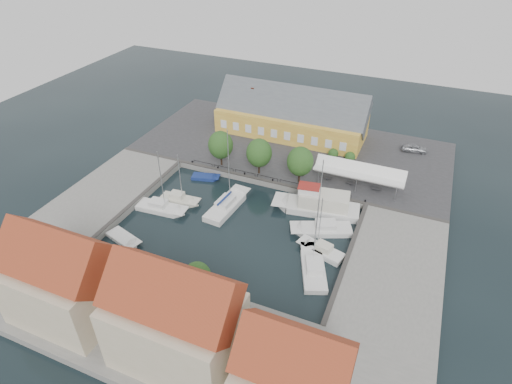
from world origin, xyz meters
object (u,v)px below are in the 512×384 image
car_silver (414,148)px  launch_sw (124,239)px  trawler (319,205)px  west_boat_b (179,200)px  tent_canopy (360,172)px  east_boat_c (313,269)px  car_red (260,152)px  center_sailboat (227,206)px  launch_nw (205,178)px  west_boat_c (161,209)px  east_boat_b (322,251)px  east_boat_a (323,230)px  warehouse (289,116)px

car_silver → launch_sw: (-34.20, -39.66, -1.66)m
trawler → west_boat_b: size_ratio=1.49×
tent_canopy → trawler: bearing=-119.4°
east_boat_c → west_boat_b: size_ratio=1.24×
car_red → west_boat_b: bearing=-142.6°
center_sailboat → launch_nw: (-7.09, 6.11, -0.27)m
car_silver → west_boat_c: (-33.27, -31.84, -1.49)m
west_boat_b → west_boat_c: 3.25m
center_sailboat → east_boat_b: bearing=-14.5°
trawler → east_boat_a: east_boat_a is taller
east_boat_a → east_boat_b: east_boat_a is taller
car_silver → west_boat_c: size_ratio=0.41×
car_silver → east_boat_b: (-8.29, -31.57, -1.49)m
car_red → east_boat_c: (16.99, -23.16, -1.40)m
east_boat_a → launch_sw: size_ratio=2.07×
car_red → west_boat_c: west_boat_c is taller
tent_canopy → launch_nw: bearing=-166.1°
east_boat_a → east_boat_b: size_ratio=1.33×
car_silver → car_red: bearing=105.0°
car_silver → west_boat_c: 46.08m
east_boat_b → east_boat_c: bearing=-91.2°
warehouse → east_boat_c: 37.27m
east_boat_a → west_boat_c: 24.36m
warehouse → trawler: bearing=-59.6°
car_red → launch_sw: bearing=-139.3°
car_red → east_boat_b: 26.01m
car_red → west_boat_c: bearing=-143.3°
west_boat_c → east_boat_c: bearing=-7.6°
car_silver → launch_nw: (-31.41, -21.32, -1.66)m
car_silver → launch_nw: 38.00m
car_red → west_boat_b: west_boat_b is taller
east_boat_b → launch_sw: east_boat_b is taller
warehouse → car_silver: size_ratio=6.45×
west_boat_b → trawler: bearing=16.9°
center_sailboat → trawler: 13.97m
trawler → west_boat_b: bearing=-163.1°
tent_canopy → east_boat_b: 16.69m
center_sailboat → launch_sw: size_ratio=2.24×
west_boat_b → west_boat_c: bearing=-115.7°
tent_canopy → east_boat_a: east_boat_a is taller
launch_sw → launch_nw: bearing=81.3°
trawler → east_boat_a: (1.85, -4.52, -0.75)m
west_boat_b → car_silver: bearing=42.2°
west_boat_b → launch_sw: (-2.34, -10.75, -0.17)m
car_red → east_boat_b: east_boat_b is taller
east_boat_a → trawler: bearing=112.3°
tent_canopy → car_red: 18.70m
car_silver → center_sailboat: center_sailboat is taller
west_boat_b → launch_sw: west_boat_b is taller
car_red → east_boat_a: size_ratio=0.33×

